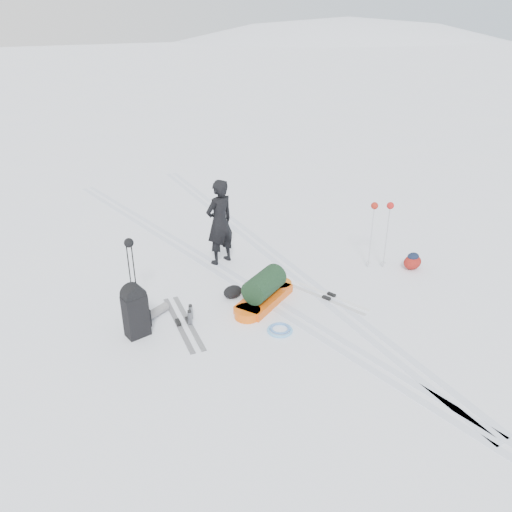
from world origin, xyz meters
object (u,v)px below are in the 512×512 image
object	(u,v)px
pulk_sled	(264,291)
expedition_rucksack	(138,310)
skier	(220,222)
ski_poles_black	(130,252)

from	to	relation	value
pulk_sled	expedition_rucksack	world-z (taller)	expedition_rucksack
skier	ski_poles_black	world-z (taller)	skier
skier	ski_poles_black	xyz separation A→B (m)	(-2.36, -0.74, 0.21)
expedition_rucksack	skier	bearing A→B (deg)	27.23
skier	pulk_sled	world-z (taller)	skier
ski_poles_black	pulk_sled	bearing A→B (deg)	-53.58
skier	pulk_sled	bearing A→B (deg)	74.76
expedition_rucksack	ski_poles_black	world-z (taller)	ski_poles_black
ski_poles_black	skier	bearing A→B (deg)	-5.01
expedition_rucksack	ski_poles_black	xyz separation A→B (m)	(0.28, 0.86, 0.72)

